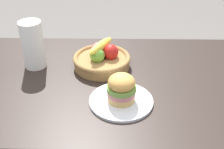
{
  "coord_description": "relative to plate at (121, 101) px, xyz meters",
  "views": [
    {
      "loc": [
        0.05,
        -1.16,
        1.51
      ],
      "look_at": [
        0.03,
        -0.05,
        0.81
      ],
      "focal_mm": 46.54,
      "sensor_mm": 36.0,
      "label": 1
    }
  ],
  "objects": [
    {
      "name": "dining_table",
      "position": [
        -0.07,
        0.18,
        -0.11
      ],
      "size": [
        1.4,
        0.9,
        0.75
      ],
      "color": "#2D231E",
      "rests_on": "ground_plane"
    },
    {
      "name": "plate",
      "position": [
        0.0,
        0.0,
        0.0
      ],
      "size": [
        0.27,
        0.27,
        0.01
      ],
      "primitive_type": "cylinder",
      "color": "white",
      "rests_on": "dining_table"
    },
    {
      "name": "sandwich",
      "position": [
        0.0,
        -0.0,
        0.07
      ],
      "size": [
        0.12,
        0.12,
        0.12
      ],
      "color": "#DBAD60",
      "rests_on": "plate"
    },
    {
      "name": "fruit_basket",
      "position": [
        -0.1,
        0.3,
        0.04
      ],
      "size": [
        0.29,
        0.29,
        0.14
      ],
      "color": "#9E7542",
      "rests_on": "dining_table"
    },
    {
      "name": "paper_towel_roll",
      "position": [
        -0.44,
        0.3,
        0.11
      ],
      "size": [
        0.11,
        0.11,
        0.24
      ],
      "primitive_type": "cylinder",
      "color": "white",
      "rests_on": "dining_table"
    }
  ]
}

